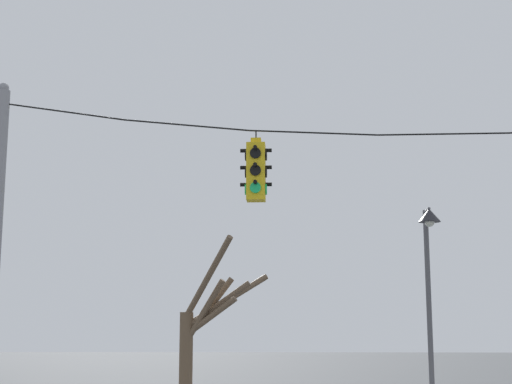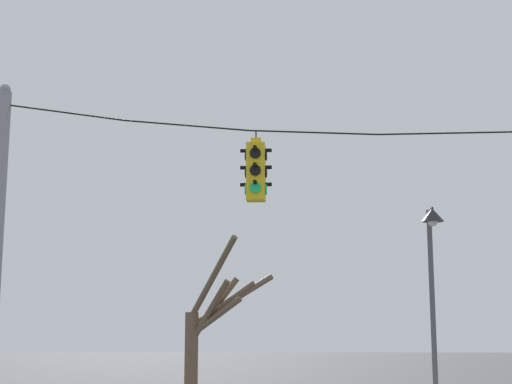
% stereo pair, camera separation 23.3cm
% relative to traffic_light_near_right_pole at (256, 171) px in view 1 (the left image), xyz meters
% --- Properties ---
extents(span_wire, '(16.48, 0.03, 0.76)m').
position_rel_traffic_light_near_right_pole_xyz_m(span_wire, '(3.41, -0.00, 0.90)').
color(span_wire, black).
extents(traffic_light_near_right_pole, '(0.58, 0.58, 1.31)m').
position_rel_traffic_light_near_right_pole_xyz_m(traffic_light_near_right_pole, '(0.00, 0.00, 0.00)').
color(traffic_light_near_right_pole, yellow).
extents(street_lamp, '(0.51, 0.87, 5.29)m').
position_rel_traffic_light_near_right_pole_xyz_m(street_lamp, '(3.72, 4.00, -1.40)').
color(street_lamp, '#515156').
rests_on(street_lamp, ground_plane).
extents(bare_tree, '(2.56, 2.61, 5.17)m').
position_rel_traffic_light_near_right_pole_xyz_m(bare_tree, '(-2.18, 8.91, -2.94)').
color(bare_tree, brown).
rests_on(bare_tree, ground_plane).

